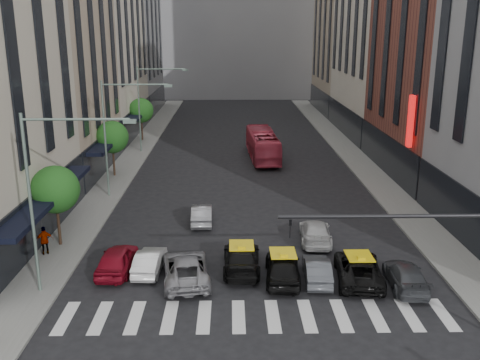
{
  "coord_description": "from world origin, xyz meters",
  "views": [
    {
      "loc": [
        -1.34,
        -20.65,
        12.89
      ],
      "look_at": [
        -0.76,
        10.66,
        4.0
      ],
      "focal_mm": 40.0,
      "sensor_mm": 36.0,
      "label": 1
    }
  ],
  "objects_px": {
    "streetlamp_far": "(148,98)",
    "bus": "(263,145)",
    "streetlamp_near": "(48,181)",
    "car_white_front": "(150,261)",
    "taxi_left": "(242,258)",
    "pedestrian_far": "(45,240)",
    "car_red": "(117,259)",
    "taxi_center": "(283,267)",
    "streetlamp_mid": "(117,123)"
  },
  "relations": [
    {
      "from": "streetlamp_near",
      "to": "car_white_front",
      "type": "xyz_separation_m",
      "value": [
        4.24,
        2.38,
        -5.28
      ]
    },
    {
      "from": "car_red",
      "to": "taxi_center",
      "type": "xyz_separation_m",
      "value": [
        8.97,
        -1.19,
        0.03
      ]
    },
    {
      "from": "streetlamp_near",
      "to": "streetlamp_far",
      "type": "xyz_separation_m",
      "value": [
        0.0,
        32.0,
        0.0
      ]
    },
    {
      "from": "bus",
      "to": "pedestrian_far",
      "type": "height_order",
      "value": "bus"
    },
    {
      "from": "streetlamp_far",
      "to": "bus",
      "type": "height_order",
      "value": "streetlamp_far"
    },
    {
      "from": "streetlamp_mid",
      "to": "pedestrian_far",
      "type": "relative_size",
      "value": 5.28
    },
    {
      "from": "streetlamp_near",
      "to": "pedestrian_far",
      "type": "bearing_deg",
      "value": 115.46
    },
    {
      "from": "car_white_front",
      "to": "taxi_center",
      "type": "relative_size",
      "value": 0.84
    },
    {
      "from": "streetlamp_far",
      "to": "taxi_left",
      "type": "xyz_separation_m",
      "value": [
        9.29,
        -29.48,
        -5.19
      ]
    },
    {
      "from": "streetlamp_mid",
      "to": "pedestrian_far",
      "type": "distance_m",
      "value": 12.67
    },
    {
      "from": "streetlamp_far",
      "to": "taxi_left",
      "type": "height_order",
      "value": "streetlamp_far"
    },
    {
      "from": "streetlamp_near",
      "to": "car_white_front",
      "type": "distance_m",
      "value": 7.18
    },
    {
      "from": "streetlamp_mid",
      "to": "car_white_front",
      "type": "relative_size",
      "value": 2.39
    },
    {
      "from": "pedestrian_far",
      "to": "bus",
      "type": "bearing_deg",
      "value": -145.42
    },
    {
      "from": "car_white_front",
      "to": "streetlamp_near",
      "type": "bearing_deg",
      "value": 32.58
    },
    {
      "from": "streetlamp_near",
      "to": "pedestrian_far",
      "type": "distance_m",
      "value": 7.0
    },
    {
      "from": "streetlamp_mid",
      "to": "taxi_left",
      "type": "xyz_separation_m",
      "value": [
        9.29,
        -13.48,
        -5.19
      ]
    },
    {
      "from": "streetlamp_far",
      "to": "streetlamp_near",
      "type": "bearing_deg",
      "value": -90.0
    },
    {
      "from": "streetlamp_mid",
      "to": "car_red",
      "type": "relative_size",
      "value": 2.1
    },
    {
      "from": "streetlamp_far",
      "to": "taxi_left",
      "type": "relative_size",
      "value": 1.83
    },
    {
      "from": "car_red",
      "to": "taxi_left",
      "type": "height_order",
      "value": "car_red"
    },
    {
      "from": "streetlamp_mid",
      "to": "bus",
      "type": "relative_size",
      "value": 0.85
    },
    {
      "from": "car_white_front",
      "to": "pedestrian_far",
      "type": "relative_size",
      "value": 2.21
    },
    {
      "from": "taxi_center",
      "to": "pedestrian_far",
      "type": "xyz_separation_m",
      "value": [
        -13.59,
        3.31,
        0.24
      ]
    },
    {
      "from": "streetlamp_mid",
      "to": "pedestrian_far",
      "type": "height_order",
      "value": "streetlamp_mid"
    },
    {
      "from": "streetlamp_far",
      "to": "bus",
      "type": "relative_size",
      "value": 0.85
    },
    {
      "from": "bus",
      "to": "pedestrian_far",
      "type": "distance_m",
      "value": 28.0
    },
    {
      "from": "streetlamp_mid",
      "to": "taxi_center",
      "type": "bearing_deg",
      "value": -52.29
    },
    {
      "from": "taxi_left",
      "to": "pedestrian_far",
      "type": "height_order",
      "value": "pedestrian_far"
    },
    {
      "from": "car_red",
      "to": "pedestrian_far",
      "type": "distance_m",
      "value": 5.1
    },
    {
      "from": "streetlamp_far",
      "to": "car_white_front",
      "type": "relative_size",
      "value": 2.39
    },
    {
      "from": "streetlamp_far",
      "to": "taxi_center",
      "type": "distance_m",
      "value": 33.25
    },
    {
      "from": "streetlamp_near",
      "to": "car_red",
      "type": "bearing_deg",
      "value": 44.04
    },
    {
      "from": "taxi_center",
      "to": "bus",
      "type": "bearing_deg",
      "value": -87.89
    },
    {
      "from": "taxi_left",
      "to": "pedestrian_far",
      "type": "distance_m",
      "value": 11.62
    },
    {
      "from": "pedestrian_far",
      "to": "streetlamp_near",
      "type": "bearing_deg",
      "value": 90.37
    },
    {
      "from": "streetlamp_near",
      "to": "car_red",
      "type": "relative_size",
      "value": 2.1
    },
    {
      "from": "pedestrian_far",
      "to": "streetlamp_far",
      "type": "bearing_deg",
      "value": -119.56
    },
    {
      "from": "streetlamp_mid",
      "to": "taxi_center",
      "type": "xyz_separation_m",
      "value": [
        11.44,
        -14.79,
        -5.14
      ]
    },
    {
      "from": "taxi_left",
      "to": "streetlamp_mid",
      "type": "bearing_deg",
      "value": -54.58
    },
    {
      "from": "taxi_left",
      "to": "taxi_center",
      "type": "relative_size",
      "value": 1.1
    },
    {
      "from": "car_red",
      "to": "taxi_center",
      "type": "height_order",
      "value": "taxi_center"
    },
    {
      "from": "bus",
      "to": "streetlamp_mid",
      "type": "bearing_deg",
      "value": 43.43
    },
    {
      "from": "taxi_center",
      "to": "pedestrian_far",
      "type": "bearing_deg",
      "value": -10.45
    },
    {
      "from": "car_red",
      "to": "car_white_front",
      "type": "bearing_deg",
      "value": -177.83
    },
    {
      "from": "streetlamp_near",
      "to": "streetlamp_far",
      "type": "bearing_deg",
      "value": 90.0
    },
    {
      "from": "streetlamp_near",
      "to": "car_white_front",
      "type": "bearing_deg",
      "value": 29.25
    },
    {
      "from": "car_white_front",
      "to": "bus",
      "type": "height_order",
      "value": "bus"
    },
    {
      "from": "car_white_front",
      "to": "taxi_center",
      "type": "distance_m",
      "value": 7.29
    },
    {
      "from": "streetlamp_mid",
      "to": "streetlamp_far",
      "type": "height_order",
      "value": "same"
    }
  ]
}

